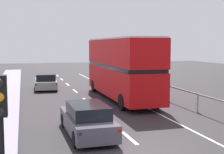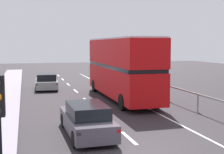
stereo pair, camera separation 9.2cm
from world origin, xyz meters
name	(u,v)px [view 1 (the left image)]	position (x,y,z in m)	size (l,w,h in m)	color
ground_plane	(141,149)	(0.00, 0.00, -0.05)	(73.18, 120.00, 0.10)	#2B2529
lane_paint_markings	(122,104)	(2.01, 8.83, 0.00)	(3.30, 46.00, 0.01)	silver
bridge_side_railing	(169,88)	(5.52, 9.00, 0.90)	(0.10, 42.00, 1.10)	gray
double_decker_bus_red	(121,67)	(2.57, 10.82, 2.36)	(2.54, 11.01, 4.42)	red
hatchback_car_near	(87,120)	(-1.64, 2.29, 0.68)	(1.83, 4.61, 1.40)	#4C4751
traffic_signal_pole	(0,112)	(-4.77, -3.94, 2.49)	(0.30, 0.42, 3.14)	black
sedan_car_ahead	(46,82)	(-2.34, 17.44, 0.67)	(2.03, 4.26, 1.40)	gray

